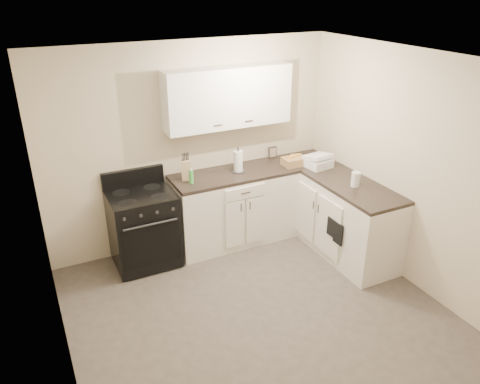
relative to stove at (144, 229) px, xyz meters
name	(u,v)px	position (x,y,z in m)	size (l,w,h in m)	color
floor	(260,316)	(0.75, -1.48, -0.46)	(3.60, 3.60, 0.00)	#473F38
ceiling	(266,63)	(0.75, -1.48, 2.04)	(3.60, 3.60, 0.00)	white
wall_back	(191,147)	(0.75, 0.32, 0.79)	(3.60, 3.60, 0.00)	beige
wall_right	(413,172)	(2.55, -1.48, 0.79)	(3.60, 3.60, 0.00)	beige
wall_left	(51,253)	(-1.05, -1.48, 0.79)	(3.60, 3.60, 0.00)	beige
wall_front	(411,328)	(0.75, -3.28, 0.79)	(3.60, 3.60, 0.00)	beige
base_cabinets_back	(234,208)	(1.18, 0.02, -0.01)	(1.55, 0.60, 0.90)	silver
base_cabinets_right	(334,212)	(2.25, -0.63, -0.01)	(0.60, 1.90, 0.90)	silver
countertop_back	(234,174)	(1.18, 0.02, 0.46)	(1.55, 0.60, 0.04)	black
countertop_right	(337,178)	(2.25, -0.63, 0.46)	(0.60, 1.90, 0.04)	black
upper_cabinets	(228,97)	(1.18, 0.18, 1.38)	(1.55, 0.30, 0.70)	white
stove	(144,229)	(0.00, 0.00, 0.00)	(0.73, 0.62, 0.88)	black
knife_block	(186,170)	(0.59, 0.09, 0.60)	(0.11, 0.10, 0.24)	#D6B084
paper_towel	(238,161)	(1.24, 0.03, 0.61)	(0.11, 0.11, 0.27)	white
soap_bottle	(191,177)	(0.60, -0.04, 0.56)	(0.05, 0.05, 0.16)	green
picture_frame	(273,152)	(1.87, 0.28, 0.55)	(0.11, 0.02, 0.14)	black
wicker_basket	(295,161)	(1.98, -0.08, 0.53)	(0.30, 0.20, 0.10)	#A77E4E
countertop_grill	(318,163)	(2.21, -0.27, 0.53)	(0.29, 0.27, 0.11)	white
glass_jar	(356,179)	(2.25, -0.96, 0.57)	(0.10, 0.10, 0.17)	silver
oven_mitt_near	(338,234)	(1.93, -1.13, 0.02)	(0.02, 0.15, 0.26)	black
oven_mitt_far	(331,227)	(1.93, -0.99, 0.04)	(0.02, 0.13, 0.22)	black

